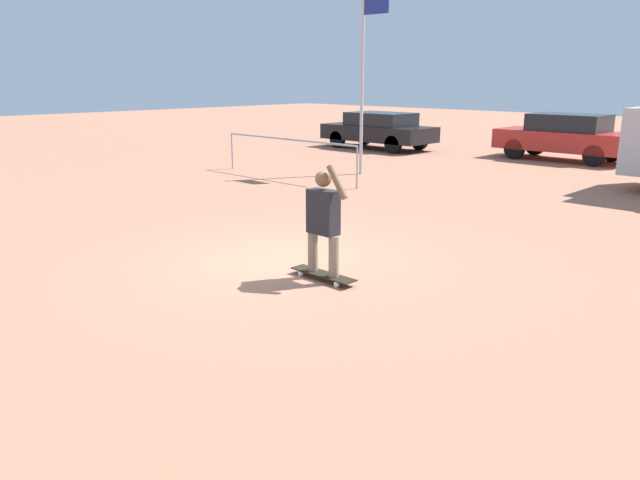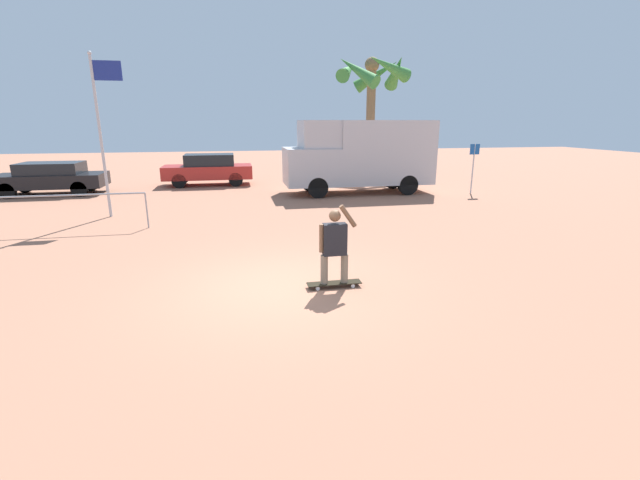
{
  "view_description": "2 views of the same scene",
  "coord_description": "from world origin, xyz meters",
  "px_view_note": "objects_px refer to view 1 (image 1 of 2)",
  "views": [
    {
      "loc": [
        6.62,
        -6.06,
        2.71
      ],
      "look_at": [
        0.81,
        -0.07,
        0.51
      ],
      "focal_mm": 35.0,
      "sensor_mm": 36.0,
      "label": 1
    },
    {
      "loc": [
        -0.8,
        -7.65,
        3.07
      ],
      "look_at": [
        0.9,
        0.71,
        0.69
      ],
      "focal_mm": 24.0,
      "sensor_mm": 36.0,
      "label": 2
    }
  ],
  "objects_px": {
    "skateboard": "(323,275)",
    "person_skateboarder": "(323,217)",
    "parked_car_red": "(565,136)",
    "flagpole": "(365,66)",
    "parked_car_black": "(379,129)"
  },
  "relations": [
    {
      "from": "person_skateboarder",
      "to": "flagpole",
      "type": "relative_size",
      "value": 0.3
    },
    {
      "from": "skateboard",
      "to": "person_skateboarder",
      "type": "xyz_separation_m",
      "value": [
        -0.0,
        -0.0,
        0.81
      ]
    },
    {
      "from": "skateboard",
      "to": "person_skateboarder",
      "type": "relative_size",
      "value": 0.69
    },
    {
      "from": "person_skateboarder",
      "to": "parked_car_red",
      "type": "distance_m",
      "value": 14.85
    },
    {
      "from": "person_skateboarder",
      "to": "parked_car_red",
      "type": "xyz_separation_m",
      "value": [
        -2.96,
        14.55,
        -0.09
      ]
    },
    {
      "from": "person_skateboarder",
      "to": "parked_car_red",
      "type": "relative_size",
      "value": 0.35
    },
    {
      "from": "person_skateboarder",
      "to": "parked_car_black",
      "type": "xyz_separation_m",
      "value": [
        -9.51,
        12.97,
        -0.15
      ]
    },
    {
      "from": "person_skateboarder",
      "to": "parked_car_black",
      "type": "height_order",
      "value": "person_skateboarder"
    },
    {
      "from": "parked_car_red",
      "to": "person_skateboarder",
      "type": "bearing_deg",
      "value": -78.49
    },
    {
      "from": "skateboard",
      "to": "person_skateboarder",
      "type": "distance_m",
      "value": 0.81
    },
    {
      "from": "skateboard",
      "to": "parked_car_black",
      "type": "height_order",
      "value": "parked_car_black"
    },
    {
      "from": "parked_car_black",
      "to": "flagpole",
      "type": "bearing_deg",
      "value": -54.95
    },
    {
      "from": "parked_car_red",
      "to": "flagpole",
      "type": "relative_size",
      "value": 0.83
    },
    {
      "from": "person_skateboarder",
      "to": "parked_car_black",
      "type": "distance_m",
      "value": 16.08
    },
    {
      "from": "flagpole",
      "to": "person_skateboarder",
      "type": "bearing_deg",
      "value": -52.92
    }
  ]
}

